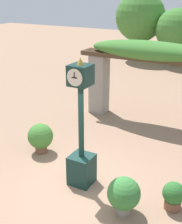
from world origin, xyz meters
name	(u,v)px	position (x,y,z in m)	size (l,w,h in m)	color
ground_plane	(78,187)	(0.00, 0.00, 0.00)	(60.00, 60.00, 0.00)	#9E7A60
pedestal_clock	(81,140)	(-0.04, 0.23, 1.26)	(0.59, 0.59, 3.35)	#14332D
pergola	(149,64)	(0.00, 4.98, 2.24)	(5.29, 1.24, 3.07)	gray
potted_plant_near_left	(40,137)	(-1.99, 1.03, 0.52)	(0.79, 0.79, 0.95)	brown
potted_plant_near_right	(124,194)	(1.41, -0.35, 0.51)	(0.76, 0.76, 0.91)	gray
potted_plant_far_left	(174,195)	(2.36, 0.36, 0.37)	(0.53, 0.53, 0.69)	brown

